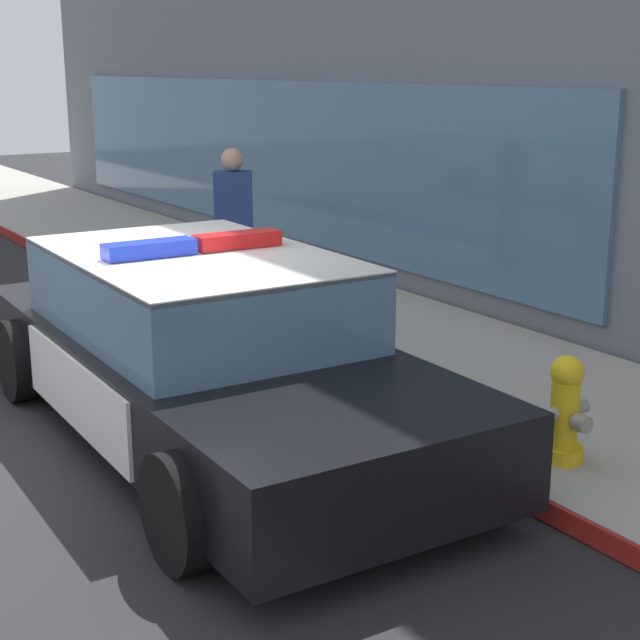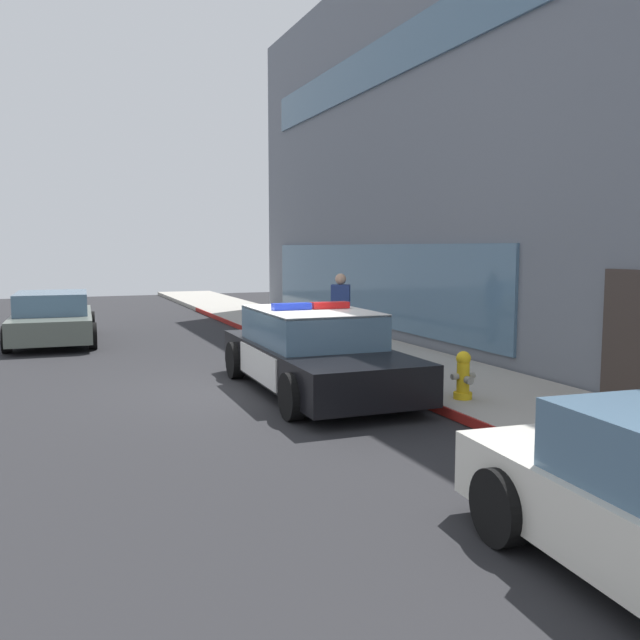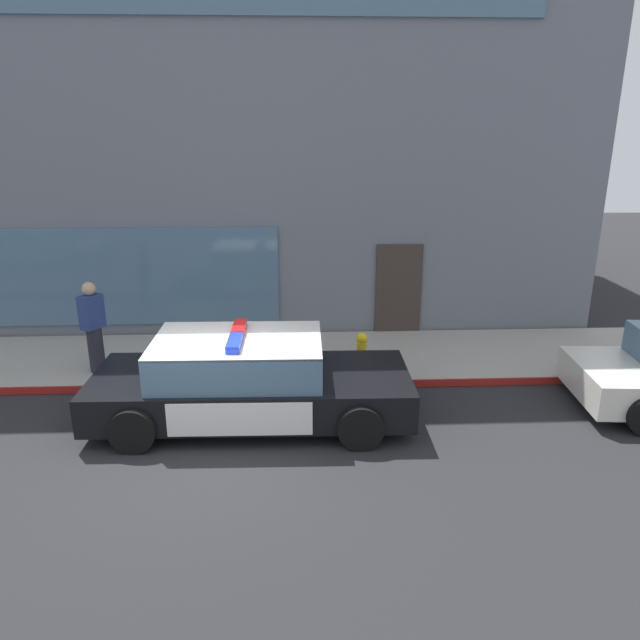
# 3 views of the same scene
# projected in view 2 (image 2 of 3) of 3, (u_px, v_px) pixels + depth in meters

# --- Properties ---
(ground) EXTENTS (48.00, 48.00, 0.00)m
(ground) POSITION_uv_depth(u_px,v_px,m) (258.00, 388.00, 11.73)
(ground) COLOR #262628
(sidewalk) EXTENTS (48.00, 2.68, 0.15)m
(sidewalk) POSITION_uv_depth(u_px,v_px,m) (421.00, 370.00, 12.94)
(sidewalk) COLOR #A39E93
(sidewalk) RESTS_ON ground
(curb_red_paint) EXTENTS (28.80, 0.04, 0.14)m
(curb_red_paint) POSITION_uv_depth(u_px,v_px,m) (357.00, 375.00, 12.44)
(curb_red_paint) COLOR maroon
(curb_red_paint) RESTS_ON ground
(storefront_building) EXTENTS (21.82, 9.48, 9.78)m
(storefront_building) POSITION_uv_depth(u_px,v_px,m) (573.00, 151.00, 17.35)
(storefront_building) COLOR slate
(storefront_building) RESTS_ON ground
(police_cruiser) EXTENTS (5.02, 2.22, 1.49)m
(police_cruiser) POSITION_uv_depth(u_px,v_px,m) (314.00, 351.00, 11.37)
(police_cruiser) COLOR black
(police_cruiser) RESTS_ON ground
(fire_hydrant) EXTENTS (0.34, 0.39, 0.73)m
(fire_hydrant) POSITION_uv_depth(u_px,v_px,m) (463.00, 376.00, 10.15)
(fire_hydrant) COLOR gold
(fire_hydrant) RESTS_ON sidewalk
(car_far_lane) EXTENTS (4.61, 2.25, 1.29)m
(car_far_lane) POSITION_uv_depth(u_px,v_px,m) (53.00, 318.00, 17.18)
(car_far_lane) COLOR #596056
(car_far_lane) RESTS_ON ground
(pedestrian_on_sidewalk) EXTENTS (0.42, 0.48, 1.71)m
(pedestrian_on_sidewalk) POSITION_uv_depth(u_px,v_px,m) (341.00, 312.00, 14.69)
(pedestrian_on_sidewalk) COLOR #23232D
(pedestrian_on_sidewalk) RESTS_ON sidewalk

